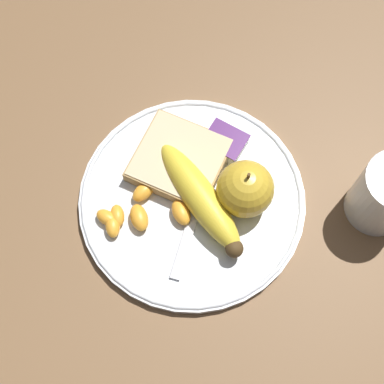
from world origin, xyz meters
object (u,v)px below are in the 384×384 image
Objects in this scene: bread_slice at (180,160)px; fork at (198,203)px; banana at (200,200)px; plate at (192,199)px; jam_packet at (225,143)px; apple at (245,189)px.

fork is at bearing 142.84° from bread_slice.
bread_slice is (0.05, -0.04, -0.01)m from banana.
plate is 0.08m from jam_packet.
banana is 1.39× the size of bread_slice.
jam_packet is at bearing -43.55° from apple.
banana is 0.06m from bread_slice.
banana reaches higher than fork.
fork reaches higher than plate.
plate is 0.01m from fork.
fork is (-0.05, 0.04, -0.01)m from bread_slice.
bread_slice reaches higher than plate.
fork is (-0.01, 0.00, 0.01)m from plate.
bread_slice is 0.06m from jam_packet.
banana is 0.99× the size of fork.
banana is at bearing 144.06° from bread_slice.
apple is 0.48× the size of banana.
apple is 0.67× the size of bread_slice.
jam_packet is at bearing -81.52° from banana.
jam_packet is at bearing -7.91° from fork.
fork is at bearing -13.24° from banana.
apple is (-0.05, -0.03, 0.04)m from plate.
jam_packet reaches higher than fork.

